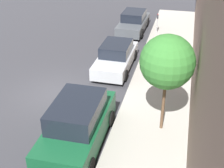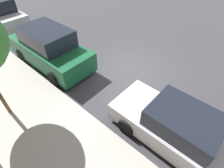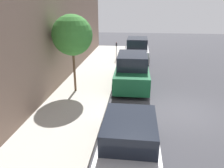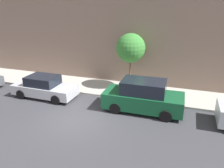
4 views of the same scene
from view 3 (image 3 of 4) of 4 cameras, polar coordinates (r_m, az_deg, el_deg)
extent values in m
plane|color=#38383D|center=(10.77, 17.55, -7.06)|extent=(60.00, 60.00, 0.00)
cube|color=#B2ADA3|center=(10.91, -9.68, -5.53)|extent=(3.16, 32.00, 0.15)
cube|color=#B7BABF|center=(19.79, 6.52, 8.20)|extent=(2.00, 4.82, 0.96)
cube|color=black|center=(19.63, 6.62, 10.71)|extent=(1.75, 2.61, 0.80)
cylinder|color=black|center=(18.45, 9.33, 5.94)|extent=(0.22, 0.62, 0.62)
cylinder|color=black|center=(18.45, 3.53, 6.17)|extent=(0.22, 0.62, 0.62)
cylinder|color=black|center=(21.35, 9.03, 7.88)|extent=(0.22, 0.62, 0.62)
cylinder|color=black|center=(21.35, 3.99, 8.08)|extent=(0.22, 0.62, 0.62)
cube|color=#14512D|center=(13.45, 5.23, 2.52)|extent=(2.03, 4.83, 0.96)
cube|color=black|center=(13.21, 5.35, 6.16)|extent=(1.76, 2.62, 0.80)
cylinder|color=black|center=(12.18, 9.34, -1.34)|extent=(0.22, 0.69, 0.69)
cylinder|color=black|center=(12.21, 0.60, -0.99)|extent=(0.22, 0.69, 0.69)
cylinder|color=black|center=(14.99, 8.91, 2.80)|extent=(0.22, 0.69, 0.69)
cylinder|color=black|center=(15.02, 1.80, 3.08)|extent=(0.22, 0.69, 0.69)
cube|color=#B7BABF|center=(7.19, 4.51, -15.55)|extent=(1.82, 4.51, 0.68)
cube|color=black|center=(6.75, 4.63, -11.49)|extent=(1.60, 2.11, 0.64)
cylinder|color=black|center=(8.52, 10.71, -11.53)|extent=(0.22, 0.66, 0.66)
cylinder|color=black|center=(8.54, -0.95, -11.04)|extent=(0.22, 0.66, 0.66)
cylinder|color=#ADADB2|center=(19.35, 1.14, 8.18)|extent=(0.07, 0.07, 1.18)
cube|color=#2D2D33|center=(19.21, 1.15, 10.31)|extent=(0.11, 0.15, 0.28)
cube|color=red|center=(19.19, 1.16, 10.79)|extent=(0.04, 0.09, 0.05)
cylinder|color=brown|center=(12.14, -9.82, 3.84)|extent=(0.13, 0.13, 2.51)
sphere|color=#387F33|center=(11.77, -10.35, 12.46)|extent=(2.12, 2.12, 2.12)
camera|label=1|loc=(22.62, -3.94, 29.09)|focal=50.00mm
camera|label=2|loc=(6.65, -32.85, 24.92)|focal=28.00mm
camera|label=4|loc=(19.16, 48.19, 18.59)|focal=35.00mm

